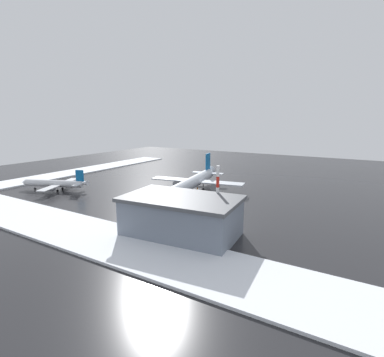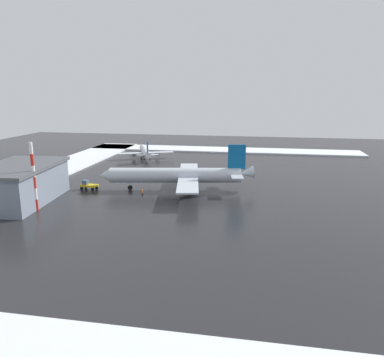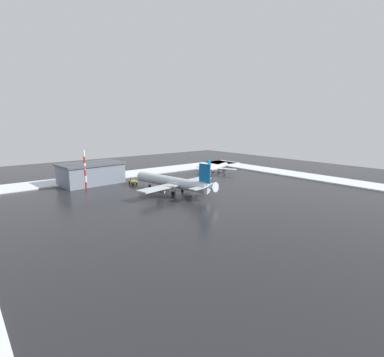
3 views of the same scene
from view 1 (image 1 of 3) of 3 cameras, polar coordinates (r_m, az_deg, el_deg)
name	(u,v)px [view 1 (image 1 of 3)]	position (r m, az deg, el deg)	size (l,w,h in m)	color
ground_plane	(198,189)	(108.53, 1.24, -2.09)	(240.00, 240.00, 0.00)	#232326
snow_bank_far	(86,233)	(71.52, -19.48, -9.83)	(152.00, 16.00, 0.54)	white
snow_bank_left	(77,172)	(152.61, -21.14, 1.19)	(14.00, 116.00, 0.54)	white
airplane_distant_tail	(194,181)	(103.02, 0.42, -0.56)	(33.78, 40.45, 12.05)	silver
airplane_parked_portside	(56,183)	(117.09, -24.56, -0.87)	(24.62, 20.85, 7.66)	silver
pushback_tug	(162,208)	(82.49, -5.77, -5.62)	(2.77, 4.83, 2.50)	gold
ground_crew_by_nose_gear	(201,198)	(93.64, 1.69, -3.69)	(0.36, 0.36, 1.71)	black
ground_crew_beside_wing	(197,189)	(104.96, 1.03, -2.02)	(0.36, 0.36, 1.71)	black
antenna_mast	(217,198)	(68.73, 4.87, -3.71)	(0.70, 0.70, 15.01)	red
cargo_hangar	(181,216)	(65.78, -2.06, -7.16)	(26.31, 17.30, 8.80)	slate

